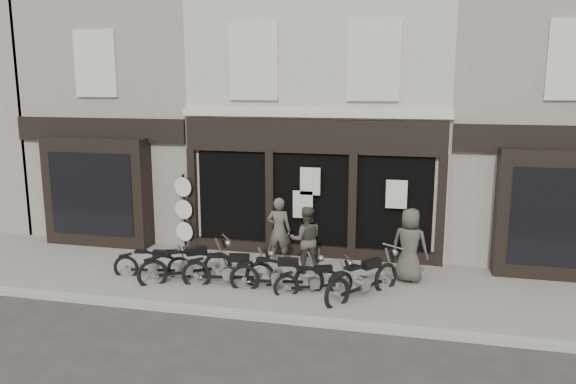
% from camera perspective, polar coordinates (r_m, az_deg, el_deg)
% --- Properties ---
extents(ground_plane, '(90.00, 90.00, 0.00)m').
position_cam_1_polar(ground_plane, '(13.11, -0.22, -10.75)').
color(ground_plane, '#2D2B28').
rests_on(ground_plane, ground).
extents(pavement, '(30.00, 4.20, 0.12)m').
position_cam_1_polar(pavement, '(13.91, 0.66, -9.17)').
color(pavement, slate).
rests_on(pavement, ground_plane).
extents(kerb, '(30.00, 0.25, 0.13)m').
position_cam_1_polar(kerb, '(11.97, -1.67, -12.62)').
color(kerb, gray).
rests_on(kerb, ground_plane).
extents(central_building, '(7.30, 6.22, 8.34)m').
position_cam_1_polar(central_building, '(18.02, 4.28, 8.54)').
color(central_building, '#BDB5A2').
rests_on(central_building, ground).
extents(neighbour_left, '(5.60, 6.73, 8.34)m').
position_cam_1_polar(neighbour_left, '(19.99, -14.23, 8.37)').
color(neighbour_left, gray).
rests_on(neighbour_left, ground).
extents(neighbour_right, '(5.60, 6.73, 8.34)m').
position_cam_1_polar(neighbour_right, '(18.08, 24.71, 7.45)').
color(neighbour_right, gray).
rests_on(neighbour_right, ground).
extents(motorcycle_0, '(2.00, 0.62, 0.96)m').
position_cam_1_polar(motorcycle_0, '(14.47, -13.48, -7.32)').
color(motorcycle_0, black).
rests_on(motorcycle_0, ground).
extents(motorcycle_1, '(2.03, 1.58, 1.12)m').
position_cam_1_polar(motorcycle_1, '(14.02, -10.25, -7.53)').
color(motorcycle_1, black).
rests_on(motorcycle_1, ground).
extents(motorcycle_2, '(2.22, 0.74, 1.07)m').
position_cam_1_polar(motorcycle_2, '(13.55, -6.00, -8.14)').
color(motorcycle_2, black).
rests_on(motorcycle_2, ground).
extents(motorcycle_3, '(2.21, 0.69, 1.06)m').
position_cam_1_polar(motorcycle_3, '(13.22, -1.04, -8.60)').
color(motorcycle_3, black).
rests_on(motorcycle_3, ground).
extents(motorcycle_4, '(1.75, 1.03, 0.90)m').
position_cam_1_polar(motorcycle_4, '(13.07, 2.71, -9.15)').
color(motorcycle_4, black).
rests_on(motorcycle_4, ground).
extents(motorcycle_5, '(1.63, 2.00, 1.12)m').
position_cam_1_polar(motorcycle_5, '(12.92, 7.67, -9.09)').
color(motorcycle_5, black).
rests_on(motorcycle_5, ground).
extents(man_left, '(0.66, 0.44, 1.78)m').
position_cam_1_polar(man_left, '(14.94, -0.93, -3.90)').
color(man_left, '#4C473F').
rests_on(man_left, pavement).
extents(man_centre, '(0.98, 0.86, 1.70)m').
position_cam_1_polar(man_centre, '(14.23, 1.82, -4.83)').
color(man_centre, '#413B35').
rests_on(man_centre, pavement).
extents(man_right, '(1.00, 0.78, 1.81)m').
position_cam_1_polar(man_right, '(13.86, 12.26, -5.30)').
color(man_right, '#413D36').
rests_on(man_right, pavement).
extents(advert_sign_post, '(0.56, 0.36, 2.31)m').
position_cam_1_polar(advert_sign_post, '(16.36, -10.50, -2.34)').
color(advert_sign_post, black).
rests_on(advert_sign_post, ground).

